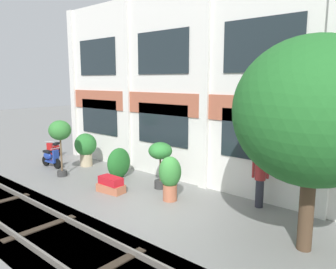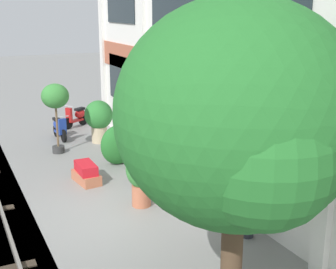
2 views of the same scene
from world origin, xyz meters
name	(u,v)px [view 2 (image 2 of 2)]	position (x,y,z in m)	size (l,w,h in m)	color
ground_plane	(110,213)	(0.00, 0.00, 0.00)	(80.00, 80.00, 0.00)	gray
apartment_facade	(219,52)	(0.00, 2.99, 3.78)	(17.32, 0.64, 7.58)	silver
broadleaf_tree	(237,120)	(4.52, 0.54, 3.26)	(3.83, 3.65, 5.07)	#4C3826
potted_plant_glazed_jar	(141,173)	(-0.07, 0.87, 0.88)	(0.77, 0.77, 1.53)	#B76647
potted_plant_ribbed_drum	(99,118)	(-6.07, 1.67, 0.93)	(1.03, 1.03, 1.57)	tan
potted_plant_tall_urn	(55,99)	(-5.42, -0.01, 1.88)	(0.92, 0.92, 2.40)	#333333
potted_plant_square_trough	(86,173)	(-2.24, 0.06, 0.27)	(1.10, 0.64, 0.58)	#B76647
potted_plant_terracotta_small	(150,142)	(-1.18, 1.60, 1.30)	(0.90, 0.90, 1.77)	#333333
scooter_near_curb	(77,116)	(-8.71, 1.53, 0.44)	(0.82, 1.23, 0.98)	black
scooter_second_parked	(59,128)	(-7.14, 0.43, 0.44)	(1.38, 0.50, 0.98)	black
resident_by_doorway	(249,198)	(2.48, 2.32, 0.92)	(0.49, 0.34, 1.72)	#282833
topiary_hedge	(118,145)	(-3.41, 1.46, 0.63)	(1.16, 0.70, 1.27)	#236B28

